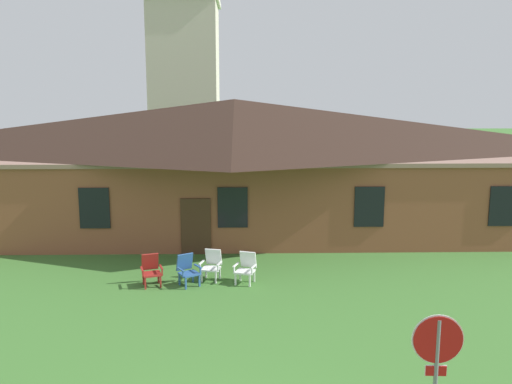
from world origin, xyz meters
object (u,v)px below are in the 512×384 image
at_px(lawn_chair_left_end, 212,264).
at_px(stop_sign, 437,358).
at_px(lawn_chair_near_door, 187,269).
at_px(lawn_chair_middle, 246,267).
at_px(lawn_chair_by_porch, 151,269).

bearing_deg(lawn_chair_left_end, stop_sign, -64.93).
height_order(lawn_chair_near_door, lawn_chair_left_end, same).
bearing_deg(lawn_chair_left_end, lawn_chair_near_door, -145.95).
xyz_separation_m(stop_sign, lawn_chair_left_end, (-4.01, 8.57, -1.18)).
xyz_separation_m(lawn_chair_near_door, lawn_chair_middle, (1.81, 0.18, 0.00)).
distance_m(lawn_chair_near_door, lawn_chair_left_end, 0.87).
xyz_separation_m(stop_sign, lawn_chair_by_porch, (-5.85, 8.09, -1.18)).
relative_size(stop_sign, lawn_chair_near_door, 2.49).
bearing_deg(lawn_chair_middle, stop_sign, -70.52).
bearing_deg(lawn_chair_left_end, lawn_chair_by_porch, -165.57).
xyz_separation_m(stop_sign, lawn_chair_near_door, (-4.73, 8.08, -1.18)).
distance_m(lawn_chair_left_end, lawn_chair_middle, 1.13).
height_order(stop_sign, lawn_chair_by_porch, stop_sign).
relative_size(stop_sign, lawn_chair_left_end, 2.49).
distance_m(lawn_chair_by_porch, lawn_chair_middle, 2.93).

